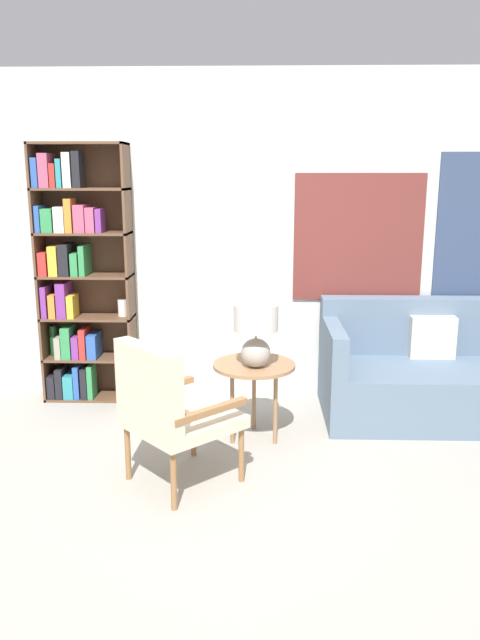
% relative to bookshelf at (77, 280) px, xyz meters
% --- Properties ---
extents(ground_plane, '(14.00, 14.00, 0.00)m').
position_rel_bookshelf_xyz_m(ground_plane, '(1.31, -1.84, -1.03)').
color(ground_plane, '#9E998E').
extents(wall_back, '(6.40, 0.08, 2.70)m').
position_rel_bookshelf_xyz_m(wall_back, '(1.37, 0.19, 0.32)').
color(wall_back, silver).
rests_on(wall_back, ground_plane).
extents(bookshelf, '(0.76, 0.30, 2.12)m').
position_rel_bookshelf_xyz_m(bookshelf, '(0.00, 0.00, 0.00)').
color(bookshelf, brown).
rests_on(bookshelf, ground_plane).
extents(armchair, '(0.82, 0.82, 0.92)m').
position_rel_bookshelf_xyz_m(armchair, '(0.95, -1.54, -0.50)').
color(armchair, olive).
rests_on(armchair, ground_plane).
extents(couch, '(1.76, 0.93, 0.89)m').
position_rel_bookshelf_xyz_m(couch, '(2.90, -0.29, -0.70)').
color(couch, slate).
rests_on(couch, ground_plane).
extents(side_table, '(0.59, 0.59, 0.57)m').
position_rel_bookshelf_xyz_m(side_table, '(1.47, -0.81, -0.51)').
color(side_table, '#99704C').
rests_on(side_table, ground_plane).
extents(table_lamp, '(0.31, 0.31, 0.45)m').
position_rel_bookshelf_xyz_m(table_lamp, '(1.48, -0.89, -0.19)').
color(table_lamp, '#A59E93').
rests_on(table_lamp, side_table).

